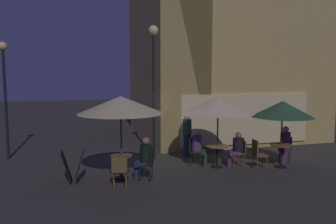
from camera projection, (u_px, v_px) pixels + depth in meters
The scene contains 22 objects.
ground_plane at pixel (139, 165), 11.67m from camera, with size 60.00×60.00×0.00m, color #34312E.
cafe_building at pixel (204, 42), 15.67m from camera, with size 8.21×7.42×9.23m.
street_lamp_near_corner at pixel (154, 65), 12.17m from camera, with size 0.35×0.35×4.85m.
street_lamp_down_street at pixel (4, 79), 12.22m from camera, with size 0.32×0.32×4.28m.
menu_sandwich_board at pixel (73, 167), 9.77m from camera, with size 0.67×0.57×0.91m.
cafe_table_0 at pixel (281, 151), 11.35m from camera, with size 0.70×0.70×0.78m.
cafe_table_1 at pixel (122, 163), 10.08m from camera, with size 0.65×0.65×0.73m.
cafe_table_2 at pixel (217, 151), 11.37m from camera, with size 0.75×0.75×0.74m.
patio_umbrella_0 at pixel (282, 109), 11.19m from camera, with size 2.01×2.01×2.24m.
patio_umbrella_1 at pixel (121, 105), 9.89m from camera, with size 2.52×2.52×2.49m.
patio_umbrella_2 at pixel (218, 106), 11.19m from camera, with size 2.43×2.43×2.36m.
cafe_chair_0 at pixel (285, 146), 12.11m from camera, with size 0.57×0.57×0.89m.
cafe_chair_1 at pixel (257, 152), 11.20m from camera, with size 0.46×0.46×0.96m.
cafe_chair_2 at pixel (149, 161), 9.96m from camera, with size 0.51×0.51×0.96m.
cafe_chair_3 at pixel (120, 169), 9.29m from camera, with size 0.50×0.50×0.89m.
cafe_chair_4 at pixel (194, 149), 11.54m from camera, with size 0.58×0.58×0.97m.
cafe_chair_5 at pixel (241, 151), 11.37m from camera, with size 0.52×0.52×0.91m.
patron_seated_0 at pixel (285, 142), 11.97m from camera, with size 0.52×0.53×1.29m.
patron_seated_1 at pixel (144, 156), 9.96m from camera, with size 0.53×0.46×1.29m.
patron_seated_2 at pixel (198, 145), 11.50m from camera, with size 0.54×0.48×1.27m.
patron_seated_3 at pixel (237, 147), 11.36m from camera, with size 0.55×0.45×1.19m.
patron_standing_4 at pixel (187, 135), 12.85m from camera, with size 0.34×0.34×1.64m.
Camera 1 is at (-2.08, -11.24, 3.15)m, focal length 36.16 mm.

